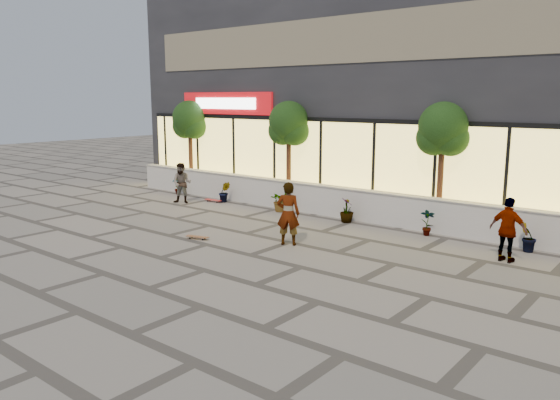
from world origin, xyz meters
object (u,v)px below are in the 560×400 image
Objects in this scene: tree_west at (190,122)px; skateboard_center at (197,237)px; tree_midwest at (289,126)px; tree_mideast at (443,132)px; skateboard_left at (213,200)px; skater_center at (288,214)px; skater_left at (182,183)px; skater_right_near at (508,230)px.

tree_west is 5.46× the size of skateboard_center.
tree_midwest is 6.00m from tree_mideast.
tree_midwest is at bearing 180.00° from tree_mideast.
skateboard_left is at bearing -149.75° from tree_midwest.
skateboard_left is (-6.20, 3.14, -0.81)m from skater_center.
skater_left is (-6.95, 2.22, -0.10)m from skater_center.
tree_mideast is 5.62m from skater_center.
skateboard_center is (-2.42, -1.18, -0.81)m from skater_center.
skater_right_near reaches higher than skateboard_center.
tree_west is 1.00× the size of tree_mideast.
tree_midwest is 5.46× the size of skateboard_center.
skateboard_left is at bearing -27.13° from tree_west.
skater_right_near is at bearing -11.69° from skateboard_left.
skateboard_left is at bearing -170.07° from tree_mideast.
tree_midwest is at bearing 0.00° from tree_west.
skater_left is 2.18× the size of skateboard_center.
skater_center reaches higher than skateboard_left.
skater_center is at bearing -117.11° from tree_mideast.
tree_west is 10.45m from skater_center.
tree_midwest reaches higher than skater_left.
skater_right_near is at bearing -9.87° from tree_west.
skater_center is 2.28× the size of skateboard_left.
tree_midwest is 9.44m from skater_right_near.
tree_mideast is 5.46× the size of skateboard_center.
tree_midwest is (5.50, 0.00, 0.00)m from tree_west.
tree_mideast is 5.05× the size of skateboard_left.
tree_midwest is 4.16m from skateboard_left.
skater_center is at bearing -52.03° from tree_midwest.
skateboard_left is (-8.57, -1.50, -2.91)m from tree_mideast.
skater_right_near is at bearing -29.98° from skater_left.
skater_center is (3.62, -4.64, -2.10)m from tree_midwest.
tree_west reaches higher than skateboard_left.
skater_center reaches higher than skater_right_near.
skater_right_near is at bearing -41.26° from tree_mideast.
tree_mideast is at bearing -15.09° from skater_left.
tree_west is 1.00× the size of tree_midwest.
tree_mideast is at bearing -31.95° from skater_right_near.
skater_left is 0.96× the size of skater_right_near.
tree_mideast reaches higher than skater_right_near.
tree_west is at bearing 180.00° from tree_mideast.
skater_right_near is 2.10× the size of skateboard_left.
skater_center reaches higher than skater_left.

